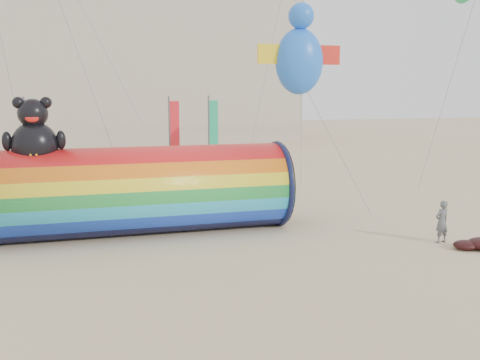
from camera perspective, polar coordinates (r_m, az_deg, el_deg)
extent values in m
plane|color=#CCB58C|center=(17.67, -0.24, -8.55)|extent=(160.00, 160.00, 0.00)
cube|color=#B7AD99|center=(62.81, -23.22, 12.84)|extent=(60.00, 15.00, 20.00)
cube|color=#28303D|center=(55.37, -24.26, 13.85)|extent=(59.50, 0.12, 17.00)
cylinder|color=red|center=(20.97, -10.74, -1.09)|extent=(11.56, 3.37, 3.37)
torus|color=#0F1438|center=(22.17, 3.99, -0.38)|extent=(0.23, 3.54, 3.54)
cylinder|color=black|center=(22.22, 4.32, -0.36)|extent=(0.06, 3.34, 3.34)
ellipsoid|color=black|center=(20.73, -21.04, 3.44)|extent=(1.65, 1.47, 1.73)
ellipsoid|color=yellow|center=(20.22, -21.16, 3.02)|extent=(0.85, 0.37, 0.74)
sphere|color=black|center=(20.66, -21.23, 6.63)|extent=(1.06, 1.06, 1.06)
sphere|color=black|center=(20.69, -22.58, 7.62)|extent=(0.42, 0.42, 0.42)
sphere|color=black|center=(20.61, -20.01, 7.77)|extent=(0.42, 0.42, 0.42)
ellipsoid|color=red|center=(20.23, -21.32, 6.17)|extent=(0.47, 0.17, 0.30)
ellipsoid|color=black|center=(20.72, -23.62, 3.81)|extent=(0.35, 0.35, 0.69)
ellipsoid|color=black|center=(20.55, -18.55, 4.07)|extent=(0.35, 0.35, 0.69)
imported|color=#54575B|center=(20.77, 20.73, -4.18)|extent=(0.63, 0.47, 1.57)
ellipsoid|color=#3B0B0A|center=(20.38, 22.96, -6.40)|extent=(0.91, 0.77, 0.32)
cylinder|color=#59595E|center=(28.91, -21.80, 3.09)|extent=(0.10, 0.10, 5.20)
cube|color=#1817B1|center=(28.88, -21.19, 3.22)|extent=(0.56, 0.06, 4.50)
cylinder|color=#59595E|center=(31.76, -7.51, 4.19)|extent=(0.10, 0.10, 5.20)
cube|color=red|center=(31.80, -6.96, 4.30)|extent=(0.56, 0.06, 4.50)
cylinder|color=#59595E|center=(33.74, -3.34, 4.56)|extent=(0.10, 0.10, 5.20)
cube|color=#1AA971|center=(33.81, -2.83, 4.66)|extent=(0.56, 0.06, 4.50)
ellipsoid|color=blue|center=(19.49, 6.34, 12.45)|extent=(1.74, 1.35, 2.32)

